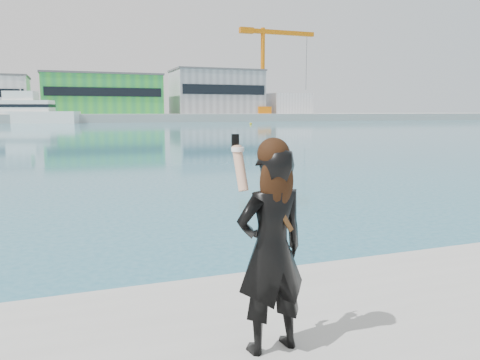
% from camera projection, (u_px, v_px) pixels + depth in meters
% --- Properties ---
extents(far_quay, '(320.00, 40.00, 2.00)m').
position_uv_depth(far_quay, '(72.00, 118.00, 125.06)').
color(far_quay, '#9E9E99').
rests_on(far_quay, ground).
extents(warehouse_green, '(30.60, 16.36, 10.50)m').
position_uv_depth(warehouse_green, '(102.00, 94.00, 125.01)').
color(warehouse_green, green).
rests_on(warehouse_green, far_quay).
extents(warehouse_grey_right, '(25.50, 15.35, 12.50)m').
position_uv_depth(warehouse_grey_right, '(216.00, 92.00, 135.81)').
color(warehouse_grey_right, gray).
rests_on(warehouse_grey_right, far_quay).
extents(ancillary_shed, '(12.00, 10.00, 6.00)m').
position_uv_depth(ancillary_shed, '(288.00, 104.00, 141.98)').
color(ancillary_shed, silver).
rests_on(ancillary_shed, far_quay).
extents(dock_crane, '(23.00, 4.00, 24.00)m').
position_uv_depth(dock_crane, '(267.00, 68.00, 133.79)').
color(dock_crane, orange).
rests_on(dock_crane, far_quay).
extents(flagpole_right, '(1.28, 0.16, 8.00)m').
position_uv_depth(flagpole_right, '(160.00, 97.00, 123.46)').
color(flagpole_right, silver).
rests_on(flagpole_right, far_quay).
extents(motor_yacht, '(20.76, 11.15, 9.34)m').
position_uv_depth(motor_yacht, '(29.00, 111.00, 104.76)').
color(motor_yacht, white).
rests_on(motor_yacht, ground).
extents(buoy_near, '(0.50, 0.50, 0.50)m').
position_uv_depth(buoy_near, '(251.00, 125.00, 94.98)').
color(buoy_near, '#D8BC0B').
rests_on(buoy_near, ground).
extents(woman, '(0.63, 0.46, 1.71)m').
position_uv_depth(woman, '(271.00, 244.00, 3.61)').
color(woman, black).
rests_on(woman, near_quay).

